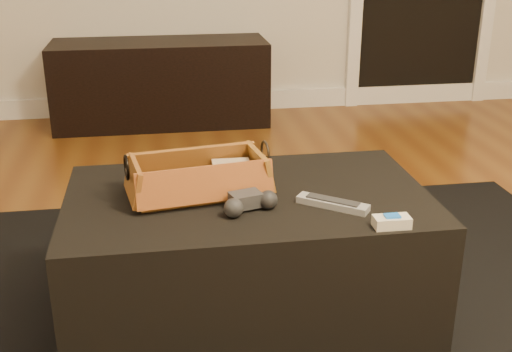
{
  "coord_description": "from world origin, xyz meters",
  "views": [
    {
      "loc": [
        -0.43,
        -1.31,
        1.12
      ],
      "look_at": [
        -0.18,
        0.29,
        0.49
      ],
      "focal_mm": 45.0,
      "sensor_mm": 36.0,
      "label": 1
    }
  ],
  "objects": [
    {
      "name": "ottoman",
      "position": [
        -0.2,
        0.31,
        0.22
      ],
      "size": [
        1.0,
        0.6,
        0.42
      ],
      "primitive_type": "cube",
      "color": "black",
      "rests_on": "area_rug"
    },
    {
      "name": "area_rug",
      "position": [
        -0.2,
        0.26,
        0.01
      ],
      "size": [
        2.6,
        2.0,
        0.01
      ],
      "primitive_type": "cube",
      "color": "black",
      "rests_on": "floor"
    },
    {
      "name": "cream_gadget",
      "position": [
        0.12,
        0.05,
        0.45
      ],
      "size": [
        0.09,
        0.05,
        0.03
      ],
      "color": "beige",
      "rests_on": "ottoman"
    },
    {
      "name": "cloth_bundle",
      "position": [
        -0.24,
        0.37,
        0.47
      ],
      "size": [
        0.11,
        0.07,
        0.06
      ],
      "primitive_type": "cube",
      "rotation": [
        0.0,
        0.0,
        -0.02
      ],
      "color": "tan",
      "rests_on": "wicker_basket"
    },
    {
      "name": "media_cabinet",
      "position": [
        -0.4,
        2.51,
        0.25
      ],
      "size": [
        1.26,
        0.45,
        0.49
      ],
      "primitive_type": "cube",
      "color": "black",
      "rests_on": "floor"
    },
    {
      "name": "game_controller",
      "position": [
        -0.21,
        0.2,
        0.46
      ],
      "size": [
        0.16,
        0.12,
        0.05
      ],
      "color": "#2D2D30",
      "rests_on": "ottoman"
    },
    {
      "name": "baseboard",
      "position": [
        0.0,
        2.73,
        0.06
      ],
      "size": [
        5.0,
        0.04,
        0.12
      ],
      "primitive_type": "cube",
      "color": "white",
      "rests_on": "floor"
    },
    {
      "name": "wicker_basket",
      "position": [
        -0.33,
        0.33,
        0.48
      ],
      "size": [
        0.41,
        0.26,
        0.14
      ],
      "color": "#8C5D1F",
      "rests_on": "ottoman"
    },
    {
      "name": "silver_remote",
      "position": [
        0.01,
        0.19,
        0.44
      ],
      "size": [
        0.18,
        0.15,
        0.02
      ],
      "color": "#9FA1A6",
      "rests_on": "ottoman"
    },
    {
      "name": "tv_remote",
      "position": [
        -0.35,
        0.31,
        0.46
      ],
      "size": [
        0.21,
        0.1,
        0.02
      ],
      "primitive_type": "cube",
      "rotation": [
        0.0,
        0.0,
        0.26
      ],
      "color": "black",
      "rests_on": "wicker_basket"
    }
  ]
}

